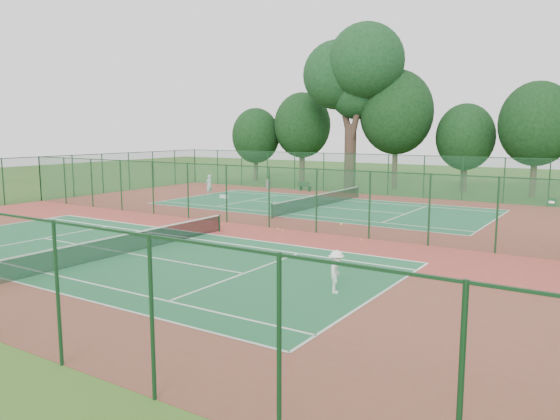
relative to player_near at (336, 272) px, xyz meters
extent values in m
plane|color=#33591B|center=(-10.57, 9.34, -0.76)|extent=(120.00, 120.00, 0.00)
cube|color=maroon|center=(-10.57, 9.34, -0.76)|extent=(40.00, 36.00, 0.01)
cube|color=#1D5E37|center=(-10.57, 0.34, -0.75)|extent=(23.77, 10.97, 0.01)
cube|color=#206642|center=(-10.57, 18.34, -0.75)|extent=(23.77, 10.97, 0.01)
cube|color=#1A502D|center=(-10.57, 27.34, 0.99)|extent=(40.00, 0.02, 3.50)
cube|color=#153B1E|center=(-10.57, 27.34, 2.70)|extent=(40.00, 0.05, 0.05)
cube|color=#17462B|center=(-30.57, 9.34, 0.99)|extent=(0.02, 36.00, 3.50)
cube|color=#143820|center=(-30.57, 9.34, 2.70)|extent=(0.05, 36.00, 0.05)
cube|color=#194B2A|center=(-10.57, 9.34, 0.99)|extent=(40.00, 0.02, 3.50)
cube|color=#163D1E|center=(-10.57, 9.34, 2.70)|extent=(40.00, 0.05, 0.05)
cylinder|color=#14381F|center=(-10.57, 6.74, -0.27)|extent=(0.10, 0.10, 0.97)
cube|color=black|center=(-10.57, 0.34, -0.28)|extent=(0.02, 12.80, 0.85)
cube|color=white|center=(-10.57, 0.34, 0.16)|extent=(0.04, 12.80, 0.06)
cylinder|color=#153B21|center=(-10.57, 11.94, -0.27)|extent=(0.10, 0.10, 0.97)
cylinder|color=#153B21|center=(-10.57, 24.74, -0.27)|extent=(0.10, 0.10, 0.97)
cube|color=black|center=(-10.57, 18.34, -0.28)|extent=(0.02, 12.80, 0.85)
cube|color=white|center=(-10.57, 18.34, 0.16)|extent=(0.04, 12.80, 0.06)
imported|color=white|center=(0.00, 0.00, 0.00)|extent=(0.86, 1.09, 1.48)
imported|color=silver|center=(-21.93, 19.38, 0.12)|extent=(0.50, 0.69, 1.73)
cylinder|color=gray|center=(-20.60, 26.40, -0.31)|extent=(0.54, 0.54, 0.88)
cube|color=#13381D|center=(-17.20, 26.71, -0.55)|extent=(0.16, 0.37, 0.41)
cube|color=#13381D|center=(-16.14, 26.45, -0.55)|extent=(0.16, 0.37, 0.41)
cube|color=#13381D|center=(-16.67, 26.58, -0.32)|extent=(1.41, 0.70, 0.05)
cube|color=#13381D|center=(-16.72, 26.41, -0.12)|extent=(1.33, 0.37, 0.41)
cube|color=white|center=(-19.56, 18.39, -0.61)|extent=(0.76, 0.38, 0.27)
sphere|color=#CBEC36|center=(-7.76, 8.84, -0.72)|extent=(0.07, 0.07, 0.07)
sphere|color=#D3DE33|center=(-3.02, 8.70, -0.72)|extent=(0.07, 0.07, 0.07)
sphere|color=#EFF138|center=(-8.18, 8.95, -0.71)|extent=(0.08, 0.08, 0.08)
cylinder|color=#33231B|center=(-14.25, 30.85, 2.29)|extent=(1.12, 1.12, 6.09)
cylinder|color=#33231B|center=(-15.17, 31.16, 6.86)|extent=(2.07, 0.61, 6.06)
cylinder|color=#33231B|center=(-13.34, 30.65, 7.16)|extent=(1.93, 0.57, 6.58)
sphere|color=black|center=(-15.88, 31.16, 9.90)|extent=(6.50, 6.50, 6.50)
sphere|color=black|center=(-12.73, 30.65, 10.92)|extent=(6.91, 6.91, 6.91)
sphere|color=black|center=(-14.05, 31.66, 8.38)|extent=(5.28, 5.28, 5.28)
camera|label=1|loc=(8.14, -16.18, 4.78)|focal=35.00mm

